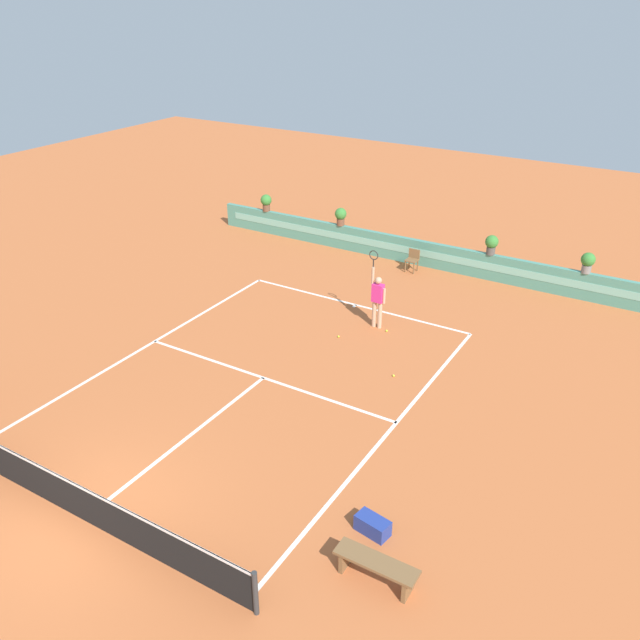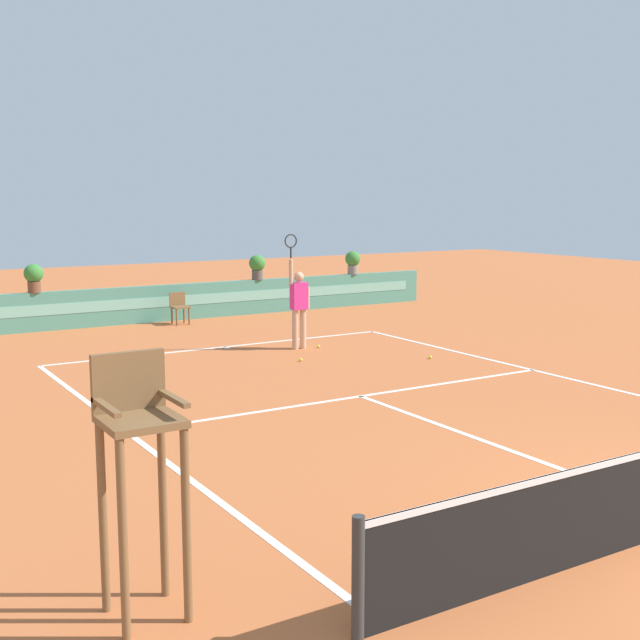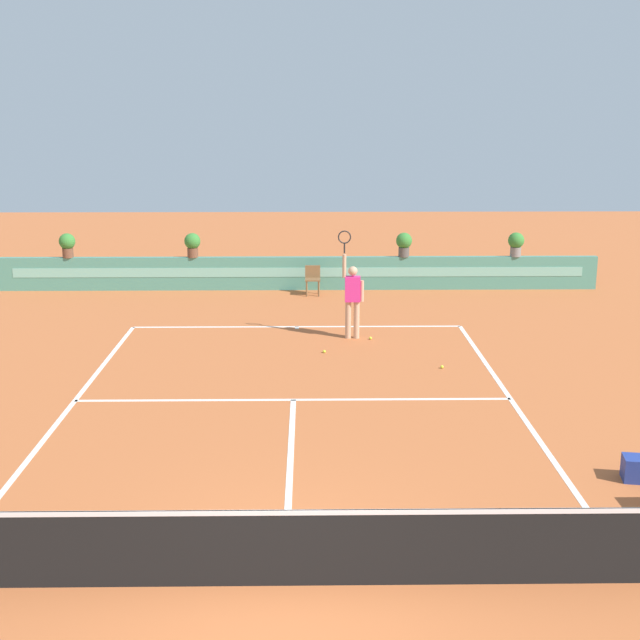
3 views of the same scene
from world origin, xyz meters
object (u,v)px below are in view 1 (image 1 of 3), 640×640
at_px(potted_plant_right, 492,244).
at_px(tennis_ball_by_sideline, 339,337).
at_px(ball_kid_chair, 413,259).
at_px(tennis_ball_mid_court, 387,331).
at_px(gear_bag, 373,526).
at_px(bench_courtside, 376,566).
at_px(potted_plant_far_left, 266,202).
at_px(tennis_player, 378,297).
at_px(potted_plant_far_right, 588,261).
at_px(tennis_ball_near_baseline, 394,376).
at_px(potted_plant_left, 341,215).

bearing_deg(potted_plant_right, tennis_ball_by_sideline, -110.19).
relative_size(ball_kid_chair, tennis_ball_mid_court, 12.50).
xyz_separation_m(gear_bag, tennis_ball_by_sideline, (-4.64, 6.78, -0.15)).
height_order(tennis_ball_mid_court, potted_plant_right, potted_plant_right).
height_order(bench_courtside, potted_plant_far_left, potted_plant_far_left).
bearing_deg(bench_courtside, potted_plant_far_left, 131.02).
bearing_deg(tennis_player, tennis_ball_by_sideline, -118.59).
height_order(gear_bag, tennis_ball_mid_court, gear_bag).
height_order(tennis_ball_by_sideline, potted_plant_right, potted_plant_right).
bearing_deg(potted_plant_right, potted_plant_far_left, 180.00).
height_order(bench_courtside, potted_plant_right, potted_plant_right).
bearing_deg(potted_plant_far_right, tennis_ball_by_sideline, -130.67).
relative_size(tennis_player, tennis_ball_near_baseline, 38.01).
height_order(ball_kid_chair, gear_bag, ball_kid_chair).
bearing_deg(tennis_ball_mid_court, tennis_player, 162.17).
bearing_deg(bench_courtside, tennis_ball_near_baseline, 112.68).
distance_m(ball_kid_chair, potted_plant_left, 3.77).
height_order(potted_plant_left, potted_plant_right, same).
height_order(tennis_ball_mid_court, potted_plant_far_right, potted_plant_far_right).
bearing_deg(tennis_ball_mid_court, gear_bag, -66.01).
relative_size(tennis_ball_mid_court, potted_plant_far_left, 0.09).
height_order(ball_kid_chair, potted_plant_left, potted_plant_left).
bearing_deg(bench_courtside, tennis_player, 116.59).
height_order(tennis_player, tennis_ball_near_baseline, tennis_player).
height_order(tennis_player, potted_plant_left, tennis_player).
relative_size(bench_courtside, potted_plant_far_left, 2.21).
bearing_deg(tennis_ball_near_baseline, potted_plant_far_left, 141.17).
relative_size(tennis_player, tennis_ball_mid_court, 38.01).
relative_size(bench_courtside, tennis_ball_near_baseline, 23.53).
xyz_separation_m(tennis_ball_mid_court, potted_plant_left, (-4.93, 5.73, 1.38)).
xyz_separation_m(gear_bag, tennis_ball_mid_court, (-3.52, 7.90, -0.15)).
bearing_deg(potted_plant_right, bench_courtside, -79.49).
relative_size(bench_courtside, potted_plant_right, 2.21).
height_order(tennis_player, potted_plant_far_right, tennis_player).
bearing_deg(potted_plant_right, ball_kid_chair, -165.05).
xyz_separation_m(tennis_ball_by_sideline, potted_plant_left, (-3.81, 6.84, 1.38)).
bearing_deg(tennis_ball_near_baseline, tennis_player, 125.89).
bearing_deg(gear_bag, ball_kid_chair, 110.66).
relative_size(potted_plant_left, potted_plant_far_left, 1.00).
height_order(tennis_ball_mid_court, potted_plant_far_left, potted_plant_far_left).
distance_m(bench_courtside, tennis_player, 10.19).
bearing_deg(tennis_player, potted_plant_far_right, 47.07).
xyz_separation_m(tennis_ball_near_baseline, potted_plant_far_right, (3.41, 8.05, 1.38)).
relative_size(ball_kid_chair, potted_plant_far_right, 1.17).
bearing_deg(tennis_player, tennis_ball_near_baseline, -54.11).
height_order(ball_kid_chair, potted_plant_far_left, potted_plant_far_left).
relative_size(potted_plant_far_left, potted_plant_right, 1.00).
relative_size(bench_courtside, gear_bag, 2.29).
bearing_deg(tennis_ball_mid_court, potted_plant_far_left, 146.51).
bearing_deg(potted_plant_far_right, ball_kid_chair, -173.17).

